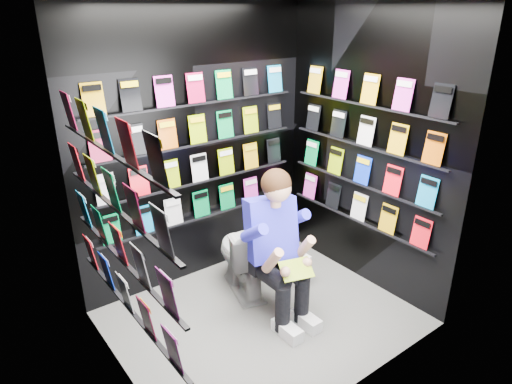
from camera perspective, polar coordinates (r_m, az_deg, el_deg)
floor at (r=4.13m, az=0.78°, el=-15.45°), size 2.40×2.40×0.00m
wall_back at (r=4.28m, az=-7.40°, el=5.42°), size 2.40×0.04×2.60m
wall_front at (r=2.84m, az=13.43°, el=-3.97°), size 2.40×0.04×2.60m
wall_left at (r=2.97m, az=-17.75°, el=-3.26°), size 0.04×2.00×2.60m
wall_right at (r=4.30m, az=13.65°, el=5.03°), size 0.04×2.00×2.60m
comics_back at (r=4.26m, az=-7.20°, el=5.39°), size 2.10×0.06×1.37m
comics_left at (r=2.97m, az=-17.23°, el=-3.03°), size 0.06×1.70×1.37m
comics_right at (r=4.28m, az=13.40°, el=5.03°), size 0.06×1.70×1.37m
toilet at (r=4.29m, az=-1.60°, el=-7.95°), size 0.62×0.84×0.73m
longbox at (r=4.59m, az=4.31°, el=-9.28°), size 0.20×0.36×0.27m
longbox_lid at (r=4.51m, az=4.36°, el=-7.69°), size 0.22×0.37×0.03m
reader at (r=3.82m, az=1.67°, el=-4.74°), size 0.76×0.93×1.48m
held_comic at (r=3.70m, az=5.07°, el=-9.60°), size 0.30×0.22×0.11m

